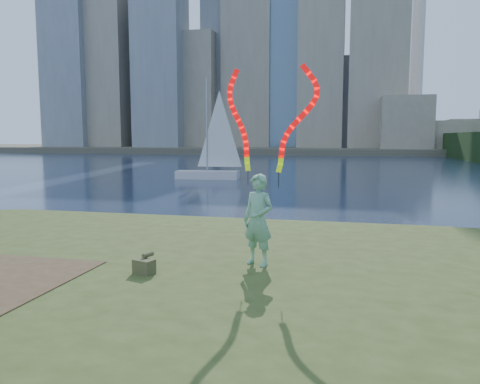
# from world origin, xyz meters

# --- Properties ---
(ground) EXTENTS (320.00, 320.00, 0.00)m
(ground) POSITION_xyz_m (0.00, 0.00, 0.00)
(ground) COLOR #19253F
(ground) RESTS_ON ground
(grassy_knoll) EXTENTS (20.00, 18.00, 0.80)m
(grassy_knoll) POSITION_xyz_m (0.00, -2.30, 0.34)
(grassy_knoll) COLOR #364518
(grassy_knoll) RESTS_ON ground
(far_shore) EXTENTS (320.00, 40.00, 1.20)m
(far_shore) POSITION_xyz_m (0.00, 95.00, 0.60)
(far_shore) COLOR #4D4839
(far_shore) RESTS_ON ground
(woman_with_ribbons) EXTENTS (1.95, 0.87, 4.16)m
(woman_with_ribbons) POSITION_xyz_m (2.43, -1.15, 2.19)
(woman_with_ribbons) COLOR #106B3A
(woman_with_ribbons) RESTS_ON grassy_knoll
(canvas_bag) EXTENTS (0.43, 0.48, 0.36)m
(canvas_bag) POSITION_xyz_m (0.48, -2.24, 0.95)
(canvas_bag) COLOR #444823
(canvas_bag) RESTS_ON grassy_knoll
(sailboat) EXTENTS (5.30, 1.99, 7.96)m
(sailboat) POSITION_xyz_m (-6.62, 25.54, 1.37)
(sailboat) COLOR silver
(sailboat) RESTS_ON ground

